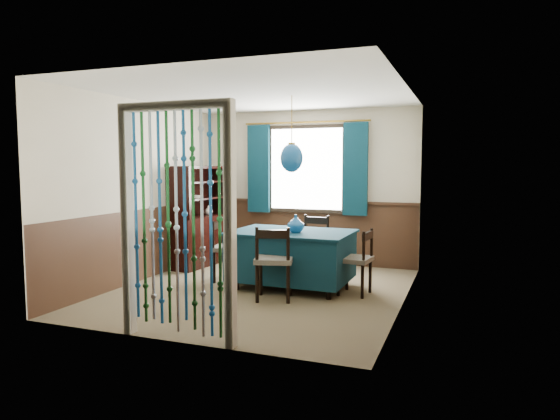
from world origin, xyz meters
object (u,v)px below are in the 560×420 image
at_px(chair_left, 227,248).
at_px(sideboard, 200,230).
at_px(bowl_shelf, 195,197).
at_px(chair_right, 357,260).
at_px(chair_far, 312,244).
at_px(vase_table, 296,224).
at_px(pendant_lamp, 292,158).
at_px(dining_table, 291,255).
at_px(vase_sideboard, 208,210).
at_px(chair_near, 274,261).

bearing_deg(chair_left, sideboard, -145.61).
height_order(chair_left, bowl_shelf, bowl_shelf).
bearing_deg(chair_right, bowl_shelf, 81.58).
xyz_separation_m(chair_far, vase_table, (0.03, -0.84, 0.39)).
height_order(chair_right, pendant_lamp, pendant_lamp).
xyz_separation_m(sideboard, bowl_shelf, (0.06, -0.24, 0.56)).
relative_size(chair_far, sideboard, 0.55).
xyz_separation_m(dining_table, bowl_shelf, (-1.83, 0.66, 0.69)).
xyz_separation_m(chair_right, vase_sideboard, (-2.71, 1.14, 0.44)).
bearing_deg(chair_far, chair_near, 94.59).
height_order(chair_near, chair_right, chair_near).
xyz_separation_m(chair_near, chair_far, (0.06, 1.40, -0.01)).
bearing_deg(chair_left, chair_far, 110.91).
distance_m(vase_table, bowl_shelf, 2.08).
distance_m(vase_table, vase_sideboard, 2.26).
bearing_deg(chair_far, vase_table, 98.98).
bearing_deg(vase_table, bowl_shelf, 158.47).
bearing_deg(pendant_lamp, chair_left, 176.80).
bearing_deg(sideboard, chair_far, 0.74).
height_order(chair_near, sideboard, sideboard).
distance_m(chair_near, vase_sideboard, 2.56).
xyz_separation_m(chair_left, chair_right, (1.86, -0.10, -0.02)).
bearing_deg(bowl_shelf, vase_sideboard, 90.00).
xyz_separation_m(pendant_lamp, bowl_shelf, (-1.83, 0.66, -0.58)).
xyz_separation_m(chair_far, chair_left, (-1.04, -0.69, -0.01)).
bearing_deg(vase_table, dining_table, 133.21).
relative_size(chair_right, pendant_lamp, 0.84).
bearing_deg(chair_right, pendant_lamp, 93.29).
bearing_deg(sideboard, dining_table, -20.15).
xyz_separation_m(vase_table, vase_sideboard, (-1.92, 1.19, 0.03)).
bearing_deg(chair_far, vase_sideboard, -3.53).
bearing_deg(chair_near, vase_table, 65.34).
relative_size(dining_table, chair_far, 1.80).
bearing_deg(chair_right, vase_table, 99.89).
height_order(dining_table, chair_left, chair_left).
bearing_deg(chair_far, bowl_shelf, 9.43).
bearing_deg(sideboard, pendant_lamp, -20.15).
bearing_deg(dining_table, chair_right, -1.66).
xyz_separation_m(chair_left, sideboard, (-0.91, 0.85, 0.11)).
xyz_separation_m(pendant_lamp, vase_sideboard, (-1.83, 1.09, -0.82)).
xyz_separation_m(chair_far, pendant_lamp, (-0.06, -0.75, 1.24)).
bearing_deg(chair_left, pendant_lamp, 74.11).
relative_size(vase_table, vase_sideboard, 1.25).
bearing_deg(bowl_shelf, vase_table, -21.53).
height_order(vase_table, bowl_shelf, bowl_shelf).
distance_m(chair_far, chair_left, 1.25).
height_order(chair_near, vase_table, vase_table).
distance_m(chair_right, pendant_lamp, 1.54).
bearing_deg(vase_sideboard, sideboard, -107.34).
bearing_deg(chair_right, vase_sideboard, 73.41).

